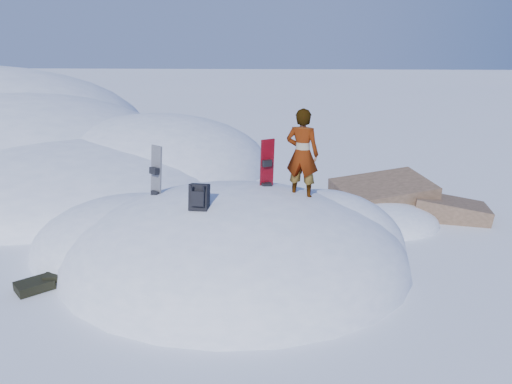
{
  "coord_description": "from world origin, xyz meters",
  "views": [
    {
      "loc": [
        0.88,
        -9.19,
        4.41
      ],
      "look_at": [
        0.42,
        0.3,
        1.41
      ],
      "focal_mm": 35.0,
      "sensor_mm": 36.0,
      "label": 1
    }
  ],
  "objects_px": {
    "backpack": "(199,197)",
    "person": "(302,154)",
    "snowboard_dark": "(156,185)",
    "snowboard_red": "(267,177)"
  },
  "relations": [
    {
      "from": "backpack",
      "to": "person",
      "type": "relative_size",
      "value": 0.32
    },
    {
      "from": "snowboard_dark",
      "to": "person",
      "type": "bearing_deg",
      "value": 37.05
    },
    {
      "from": "person",
      "to": "snowboard_red",
      "type": "bearing_deg",
      "value": -10.04
    },
    {
      "from": "snowboard_red",
      "to": "backpack",
      "type": "bearing_deg",
      "value": -159.08
    },
    {
      "from": "backpack",
      "to": "person",
      "type": "height_order",
      "value": "person"
    },
    {
      "from": "snowboard_red",
      "to": "backpack",
      "type": "relative_size",
      "value": 2.89
    },
    {
      "from": "snowboard_red",
      "to": "person",
      "type": "bearing_deg",
      "value": -58.79
    },
    {
      "from": "backpack",
      "to": "person",
      "type": "distance_m",
      "value": 2.25
    },
    {
      "from": "snowboard_dark",
      "to": "backpack",
      "type": "distance_m",
      "value": 1.63
    },
    {
      "from": "person",
      "to": "snowboard_dark",
      "type": "bearing_deg",
      "value": 16.14
    }
  ]
}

